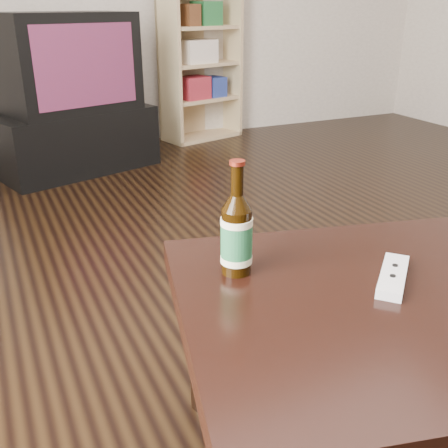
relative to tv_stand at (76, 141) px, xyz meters
name	(u,v)px	position (x,y,z in m)	size (l,w,h in m)	color
floor	(432,332)	(0.72, -2.38, -0.20)	(5.00, 6.00, 0.01)	black
tv_stand	(76,141)	(0.00, 0.00, 0.00)	(0.97, 0.49, 0.39)	black
tv	(67,63)	(0.00, 0.00, 0.48)	(0.88, 0.69, 0.58)	black
bookshelf	(198,61)	(1.07, 0.50, 0.41)	(0.67, 0.44, 1.16)	#A47C5B
beer_bottle	(237,235)	(-0.08, -2.50, 0.36)	(0.09, 0.09, 0.26)	black
remote	(393,276)	(0.21, -2.68, 0.28)	(0.17, 0.16, 0.02)	silver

